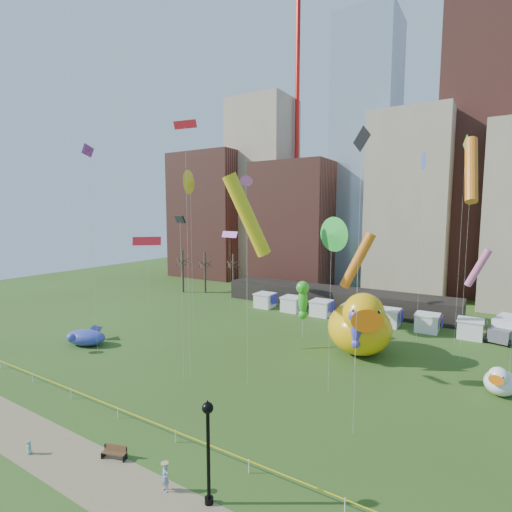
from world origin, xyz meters
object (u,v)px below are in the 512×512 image
Objects in this scene: toddler at (29,447)px; whale_inflatable at (87,337)px; seahorse_green at (303,297)px; seahorse_purple at (356,325)px; big_duck at (360,325)px; lamppost at (208,441)px; park_bench at (115,452)px; woman at (165,478)px; box_truck at (506,328)px; small_duck at (500,381)px.

whale_inflatable is at bearing 130.90° from toddler.
seahorse_purple is at bearing -39.57° from seahorse_green.
lamppost is at bearing -114.95° from big_duck.
big_duck reaches higher than park_bench.
lamppost is (28.34, -12.19, 2.63)m from whale_inflatable.
woman reaches higher than toddler.
seahorse_purple reaches higher than woman.
big_duck is 1.56× the size of box_truck.
toddler is at bearing -170.55° from park_bench.
toddler is (-13.62, -25.54, -3.85)m from seahorse_purple.
seahorse_purple is 0.89× the size of box_truck.
big_duck is 2.78× the size of small_duck.
seahorse_purple is at bearing -111.72° from box_truck.
seahorse_purple is (8.36, -5.22, -0.99)m from seahorse_green.
seahorse_green reaches higher than woman.
whale_inflatable is 6.82× the size of toddler.
small_duck is 26.85m from lamppost.
seahorse_green is (-21.00, 4.90, 4.06)m from small_duck.
box_truck is at bearing 63.56° from seahorse_purple.
seahorse_green is 28.98m from lamppost.
box_truck is at bearing 100.13° from small_duck.
small_duck is 21.94m from seahorse_green.
whale_inflatable is (-20.90, -15.77, -4.32)m from seahorse_green.
toddler is (-13.09, -28.97, -2.92)m from big_duck.
woman is at bearing 7.20° from toddler.
toddler is at bearing -107.31° from seahorse_green.
whale_inflatable is 30.96m from lamppost.
lamppost is (7.44, -27.96, -1.69)m from seahorse_green.
small_duck reaches higher than toddler.
park_bench is at bearing 22.20° from toddler.
seahorse_purple is 23.85m from woman.
box_truck is 51.46m from toddler.
seahorse_green is 29.27m from woman.
box_truck is at bearing 22.61° from big_duck.
lamppost reaches higher than box_truck.
seahorse_purple reaches higher than lamppost.
seahorse_purple is 22.77m from lamppost.
big_duck reaches higher than small_duck.
big_duck is at bearing 89.17° from lamppost.
seahorse_green is at bearing 157.90° from seahorse_purple.
big_duck is 11.63× the size of toddler.
seahorse_purple is 31.28m from whale_inflatable.
park_bench is at bearing -100.53° from seahorse_purple.
seahorse_purple is 0.97× the size of whale_inflatable.
big_duck is 1.79× the size of lamppost.
seahorse_purple is 24.72m from park_bench.
lamppost is 3.91m from woman.
box_truck is at bearing 43.89° from park_bench.
box_truck reaches higher than park_bench.
seahorse_purple reaches higher than small_duck.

